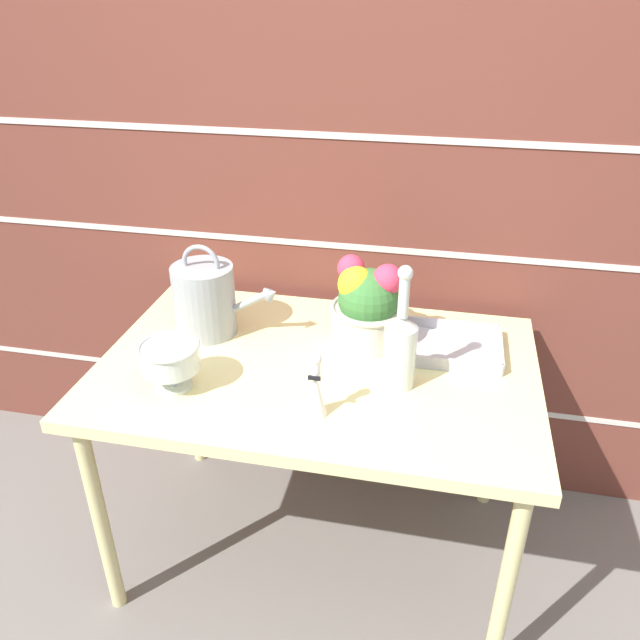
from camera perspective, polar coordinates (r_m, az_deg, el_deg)
ground_plane at (r=2.27m, az=-0.22°, el=-19.91°), size 12.00×12.00×0.00m
brick_wall at (r=2.07m, az=2.63°, el=11.80°), size 3.60×0.08×2.20m
patio_table at (r=1.82m, az=-0.26°, el=-5.78°), size 1.24×0.80×0.74m
watering_can at (r=1.91m, az=-10.43°, el=1.89°), size 0.33×0.19×0.29m
crystal_pedestal_bowl at (r=1.68m, az=-13.56°, el=-3.48°), size 0.16×0.16×0.13m
flower_planter at (r=1.84m, az=4.36°, el=1.37°), size 0.23×0.23×0.26m
glass_decanter at (r=1.64m, az=7.35°, el=-2.41°), size 0.09×0.09×0.35m
figurine_vase at (r=1.54m, az=-0.40°, el=-6.45°), size 0.06×0.06×0.18m
wire_tray at (r=1.87m, az=11.75°, el=-2.46°), size 0.30×0.23×0.04m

